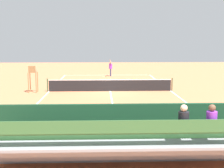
# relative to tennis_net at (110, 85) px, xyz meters

# --- Properties ---
(ground_plane) EXTENTS (60.00, 60.00, 0.00)m
(ground_plane) POSITION_rel_tennis_net_xyz_m (0.00, 0.00, -0.50)
(ground_plane) COLOR #CC7047
(court_line_markings) EXTENTS (10.10, 22.20, 0.01)m
(court_line_markings) POSITION_rel_tennis_net_xyz_m (0.00, -0.04, -0.50)
(court_line_markings) COLOR white
(court_line_markings) RESTS_ON ground
(tennis_net) EXTENTS (10.30, 0.10, 1.07)m
(tennis_net) POSITION_rel_tennis_net_xyz_m (0.00, 0.00, 0.00)
(tennis_net) COLOR black
(tennis_net) RESTS_ON ground
(backdrop_wall) EXTENTS (18.00, 0.16, 2.00)m
(backdrop_wall) POSITION_rel_tennis_net_xyz_m (0.00, 14.00, 0.50)
(backdrop_wall) COLOR #194228
(backdrop_wall) RESTS_ON ground
(bleacher_stand) EXTENTS (9.06, 2.40, 2.48)m
(bleacher_stand) POSITION_rel_tennis_net_xyz_m (0.02, 15.36, 0.43)
(bleacher_stand) COLOR gray
(bleacher_stand) RESTS_ON ground
(umpire_chair) EXTENTS (0.67, 0.67, 2.14)m
(umpire_chair) POSITION_rel_tennis_net_xyz_m (6.20, 0.31, 0.81)
(umpire_chair) COLOR olive
(umpire_chair) RESTS_ON ground
(courtside_bench) EXTENTS (1.80, 0.40, 0.93)m
(courtside_bench) POSITION_rel_tennis_net_xyz_m (-3.05, 13.27, 0.06)
(courtside_bench) COLOR #33383D
(courtside_bench) RESTS_ON ground
(equipment_bag) EXTENTS (0.90, 0.36, 0.36)m
(equipment_bag) POSITION_rel_tennis_net_xyz_m (-1.60, 13.40, -0.32)
(equipment_bag) COLOR #B22D2D
(equipment_bag) RESTS_ON ground
(tennis_player) EXTENTS (0.39, 0.54, 1.93)m
(tennis_player) POSITION_rel_tennis_net_xyz_m (-0.34, -10.06, 0.51)
(tennis_player) COLOR navy
(tennis_player) RESTS_ON ground
(tennis_racket) EXTENTS (0.59, 0.38, 0.03)m
(tennis_racket) POSITION_rel_tennis_net_xyz_m (0.43, -9.59, -0.49)
(tennis_racket) COLOR black
(tennis_racket) RESTS_ON ground
(tennis_ball_near) EXTENTS (0.07, 0.07, 0.07)m
(tennis_ball_near) POSITION_rel_tennis_net_xyz_m (0.13, -9.34, -0.47)
(tennis_ball_near) COLOR #CCDB33
(tennis_ball_near) RESTS_ON ground
(tennis_ball_far) EXTENTS (0.07, 0.07, 0.07)m
(tennis_ball_far) POSITION_rel_tennis_net_xyz_m (-2.78, -7.59, -0.47)
(tennis_ball_far) COLOR #CCDB33
(tennis_ball_far) RESTS_ON ground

